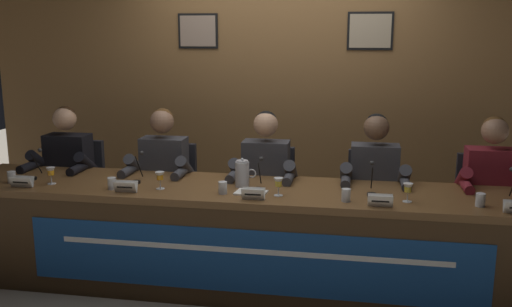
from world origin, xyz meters
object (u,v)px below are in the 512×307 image
object	(u,v)px
document_stack_center	(251,193)
panelist_far_left	(64,170)
microphone_center	(259,179)
water_cup_center	(223,188)
nameplate_center	(253,194)
panelist_far_right	(492,189)
juice_glass_center	(278,183)
nameplate_left	(126,187)
water_cup_right	(346,196)
chair_right	(372,211)
water_cup_far_right	(480,201)
chair_left	(170,200)
water_cup_far_left	(12,178)
water_cup_left	(112,184)
chair_far_left	(78,195)
juice_glass_right	(408,189)
panelist_left	(161,174)
nameplate_far_left	(22,182)
panelist_right	(374,183)
panelist_center	(264,178)
juice_glass_far_left	(51,172)
microphone_left	(138,172)
chair_center	(268,205)
juice_glass_left	(160,177)
nameplate_right	(380,201)
microphone_far_left	(35,169)
microphone_right	(372,184)
water_pitcher_central	(242,174)
conference_table	(253,224)
chair_far_right	(483,216)

from	to	relation	value
document_stack_center	panelist_far_left	bearing A→B (deg)	162.87
microphone_center	water_cup_center	bearing A→B (deg)	-145.09
panelist_far_left	nameplate_center	xyz separation A→B (m)	(1.70, -0.65, 0.07)
panelist_far_right	document_stack_center	size ratio (longest dim) A/B	5.49
panelist_far_right	juice_glass_center	bearing A→B (deg)	-160.34
nameplate_left	water_cup_right	xyz separation A→B (m)	(1.50, 0.05, -0.00)
juice_glass_center	panelist_far_right	xyz separation A→B (m)	(1.49, 0.53, -0.11)
chair_right	water_cup_far_right	distance (m)	1.04
chair_left	panelist_far_right	bearing A→B (deg)	-4.56
water_cup_far_left	water_cup_left	size ratio (longest dim) A/B	1.00
water_cup_left	chair_far_left	bearing A→B (deg)	131.10
microphone_center	water_cup_right	xyz separation A→B (m)	(0.61, -0.19, -0.04)
water_cup_far_left	water_cup_center	xyz separation A→B (m)	(1.59, -0.01, 0.00)
water_cup_right	juice_glass_right	bearing A→B (deg)	8.66
water_cup_far_left	panelist_left	world-z (taller)	panelist_left
nameplate_far_left	panelist_right	world-z (taller)	panelist_right
panelist_center	juice_glass_center	distance (m)	0.57
water_cup_center	panelist_far_right	size ratio (longest dim) A/B	0.07
juice_glass_far_left	nameplate_left	xyz separation A→B (m)	(0.62, -0.11, -0.05)
water_cup_right	microphone_left	bearing A→B (deg)	171.26
nameplate_center	panelist_left	bearing A→B (deg)	142.97
chair_center	document_stack_center	size ratio (longest dim) A/B	4.04
panelist_far_left	juice_glass_right	bearing A→B (deg)	-11.03
juice_glass_left	water_cup_center	world-z (taller)	juice_glass_left
juice_glass_right	water_cup_far_right	bearing A→B (deg)	-2.70
nameplate_left	nameplate_right	xyz separation A→B (m)	(1.72, -0.03, -0.00)
microphone_far_left	microphone_left	world-z (taller)	same
chair_left	chair_right	world-z (taller)	same
microphone_far_left	panelist_right	bearing A→B (deg)	8.80
water_cup_left	microphone_right	distance (m)	1.80
panelist_right	water_pitcher_central	bearing A→B (deg)	-159.66
panelist_left	water_pitcher_central	bearing A→B (deg)	-25.33
conference_table	juice_glass_center	world-z (taller)	juice_glass_center
microphone_left	water_cup_far_right	bearing A→B (deg)	-4.71
nameplate_center	chair_center	bearing A→B (deg)	92.11
water_cup_left	microphone_right	world-z (taller)	microphone_right
juice_glass_left	juice_glass_right	world-z (taller)	same
chair_far_right	nameplate_left	bearing A→B (deg)	-161.84
chair_left	panelist_left	distance (m)	0.34
nameplate_center	water_pitcher_central	world-z (taller)	water_pitcher_central
juice_glass_left	juice_glass_center	xyz separation A→B (m)	(0.84, -0.02, 0.00)
chair_right	nameplate_left	bearing A→B (deg)	-153.94
chair_center	juice_glass_center	xyz separation A→B (m)	(0.18, -0.73, 0.39)
juice_glass_far_left	juice_glass_center	size ratio (longest dim) A/B	1.00
water_cup_center	water_pitcher_central	xyz separation A→B (m)	(0.10, 0.20, 0.06)
conference_table	panelist_center	xyz separation A→B (m)	(-0.00, 0.49, 0.20)
nameplate_left	panelist_far_right	bearing A→B (deg)	13.99
microphone_left	document_stack_center	bearing A→B (deg)	-10.30
panelist_center	juice_glass_right	size ratio (longest dim) A/B	10.00
microphone_far_left	water_cup_left	size ratio (longest dim) A/B	2.54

